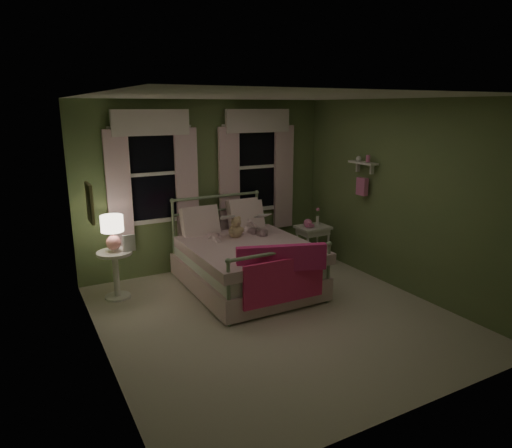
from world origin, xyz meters
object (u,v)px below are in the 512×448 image
table_lamp (112,229)px  child_left (213,220)px  child_right (248,214)px  bed (245,262)px  nightstand_left (116,268)px  teddy_bear (236,229)px  nightstand_right (313,232)px

table_lamp → child_left: bearing=-1.5°
child_left → child_right: bearing=-167.8°
bed → child_right: (0.27, 0.43, 0.57)m
child_left → table_lamp: bearing=10.7°
child_left → nightstand_left: (-1.40, 0.04, -0.49)m
nightstand_left → table_lamp: (0.00, 0.00, 0.54)m
bed → teddy_bear: 0.50m
table_lamp → teddy_bear: bearing=-6.6°
child_left → bed: bearing=135.7°
child_right → nightstand_right: size_ratio=1.17×
child_left → nightstand_right: 1.71m
bed → child_right: bearing=57.6°
child_left → teddy_bear: 0.34m
nightstand_right → teddy_bear: bearing=-178.5°
child_left → teddy_bear: size_ratio=2.12×
nightstand_left → nightstand_right: bearing=-3.0°
bed → table_lamp: bearing=164.4°
child_left → child_right: 0.56m
bed → nightstand_right: bearing=12.7°
bed → teddy_bear: bearing=91.2°
bed → child_left: size_ratio=2.96×
teddy_bear → nightstand_right: (1.38, 0.04, -0.24)m
child_right → teddy_bear: size_ratio=2.30×
child_left → teddy_bear: bearing=162.7°
child_right → teddy_bear: 0.36m
child_right → nightstand_left: 2.03m
child_left → table_lamp: child_left is taller
bed → nightstand_left: size_ratio=3.13×
bed → nightstand_left: 1.75m
bed → table_lamp: size_ratio=4.40×
table_lamp → nightstand_right: bearing=-3.0°
teddy_bear → table_lamp: size_ratio=0.70×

